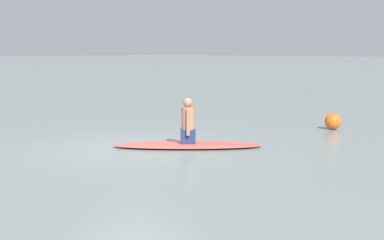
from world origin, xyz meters
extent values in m
plane|color=slate|center=(0.00, 0.00, 0.00)|extent=(400.00, 400.00, 0.00)
ellipsoid|color=#D84C3F|center=(0.79, 0.82, 0.05)|extent=(2.92, 2.68, 0.10)
cube|color=navy|center=(0.79, 0.82, 0.24)|extent=(0.41, 0.40, 0.30)
cylinder|color=#9E7051|center=(0.79, 0.82, 0.62)|extent=(0.39, 0.39, 0.49)
sphere|color=#9E7051|center=(0.79, 0.82, 0.96)|extent=(0.20, 0.20, 0.20)
cylinder|color=#9E7051|center=(0.68, 0.95, 0.56)|extent=(0.11, 0.11, 0.54)
cylinder|color=#9E7051|center=(0.91, 0.70, 0.56)|extent=(0.11, 0.11, 0.54)
sphere|color=#E55919|center=(1.98, 5.25, 0.21)|extent=(0.43, 0.43, 0.43)
camera|label=1|loc=(7.96, -7.45, 2.03)|focal=48.90mm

